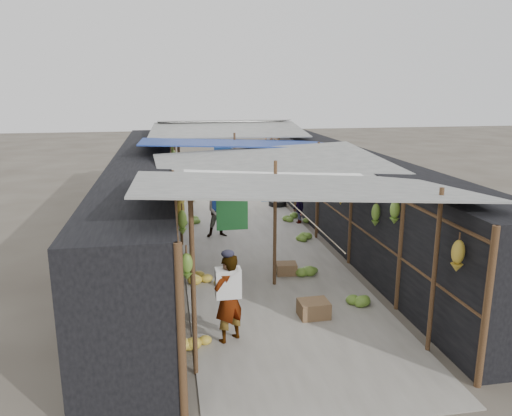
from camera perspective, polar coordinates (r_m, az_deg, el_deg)
ground at (r=7.88m, az=6.92°, el=-17.02°), size 80.00×80.00×0.00m
aisle_slab at (r=13.72m, az=-0.97°, el=-3.20°), size 3.60×16.00×0.02m
stall_left at (r=13.28m, az=-12.57°, el=0.99°), size 1.40×15.00×2.30m
stall_right at (r=14.10m, az=9.92°, el=1.85°), size 1.40×15.00×2.30m
crate_near at (r=9.10m, az=6.60°, el=-11.43°), size 0.54×0.44×0.32m
crate_mid at (r=10.98m, az=3.50°, el=-6.97°), size 0.48×0.40×0.26m
crate_back at (r=18.83m, az=-6.68°, el=1.86°), size 0.52×0.45×0.30m
black_basin at (r=17.10m, az=2.47°, el=0.52°), size 0.61×0.61×0.18m
vendor_elderly at (r=8.05m, az=-3.17°, el=-10.29°), size 0.65×0.59×1.48m
shopper_blue at (r=13.50m, az=-4.22°, el=-0.34°), size 0.71×0.56×1.46m
vendor_seated at (r=14.89m, az=4.86°, el=0.10°), size 0.43×0.68×1.01m
market_canopy at (r=13.54m, az=-1.11°, el=6.97°), size 5.62×15.20×2.77m
hanging_bananas at (r=13.38m, az=0.26°, el=3.60°), size 3.94×13.93×0.81m
floor_bananas at (r=13.43m, az=0.76°, el=-2.94°), size 3.98×10.62×0.35m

